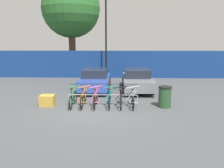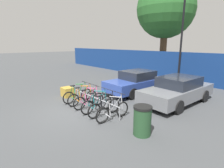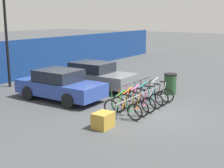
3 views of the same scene
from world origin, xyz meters
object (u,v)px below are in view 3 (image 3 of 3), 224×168
Objects in this scene: bicycle_orange at (129,105)px; lamp_post at (5,16)px; car_grey at (93,75)px; trash_bin at (170,84)px; bicycle_black at (151,95)px; bicycle_green at (123,109)px; car_blue at (60,85)px; bicycle_silver at (156,93)px; cargo_crate at (103,120)px; bike_rack at (138,97)px; bicycle_teal at (145,98)px; bicycle_pink at (137,102)px.

lamp_post reaches higher than bicycle_orange.
car_grey is 4.09m from trash_bin.
car_grey reaches higher than bicycle_black.
car_blue is (0.71, 3.82, 0.31)m from bicycle_green.
bicycle_silver is 4.20m from cargo_crate.
bike_rack is 0.39m from bicycle_teal.
bike_rack is 0.51× the size of lamp_post.
car_blue is (-2.22, 3.82, 0.31)m from bicycle_silver.
bicycle_orange is 1.00× the size of bicycle_teal.
bicycle_teal is at bearing -73.93° from car_blue.
car_grey is at bearing 74.52° from bicycle_black.
lamp_post reaches higher than bicycle_black.
bicycle_orange is at bearing -0.58° from bicycle_green.
car_grey is (2.94, 3.96, 0.31)m from bicycle_orange.
cargo_crate is at bearing 179.89° from trash_bin.
bicycle_black reaches higher than bike_rack.
bicycle_silver is 2.44× the size of cargo_crate.
bicycle_pink reaches higher than trash_bin.
lamp_post is at bearing 119.58° from car_grey.
trash_bin is 5.76m from cargo_crate.
bicycle_orange is 1.00× the size of bicycle_pink.
bicycle_pink is 1.24m from bicycle_black.
bike_rack is 3.02m from trash_bin.
bicycle_silver is at bearing 0.10° from bicycle_black.
bicycle_green is 3.89m from car_blue.
bicycle_pink reaches higher than cargo_crate.
car_blue is at bearing 101.66° from bike_rack.
bicycle_orange is 0.25× the size of lamp_post.
car_blue is at bearing -177.09° from car_grey.
car_blue reaches higher than bicycle_pink.
bicycle_orange is 3.83m from car_blue.
bicycle_orange is at bearing -126.65° from car_grey.
bicycle_teal is at bearing -179.90° from bicycle_black.
bike_rack is at bearing -78.34° from car_blue.
trash_bin is (3.78, -3.82, -0.17)m from car_blue.
car_grey reaches higher than bicycle_pink.
cargo_crate is (-2.45, -7.97, -3.49)m from lamp_post.
trash_bin is at bearing -2.15° from bicycle_silver.
bicycle_black is at bearing -66.64° from car_blue.
bike_rack is 2.03× the size of bicycle_teal.
cargo_crate is (-5.76, 0.01, -0.24)m from trash_bin.
car_blue is 5.96× the size of cargo_crate.
cargo_crate is at bearing 179.05° from bicycle_green.
bicycle_silver is 1.66× the size of trash_bin.
lamp_post is 6.62× the size of trash_bin.
bicycle_teal is 0.38× the size of car_grey.
bicycle_silver is at bearing -97.64° from car_grey.
bicycle_orange is 1.00× the size of bicycle_silver.
bicycle_teal is 0.41× the size of car_blue.
bicycle_teal and bicycle_silver have the same top height.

